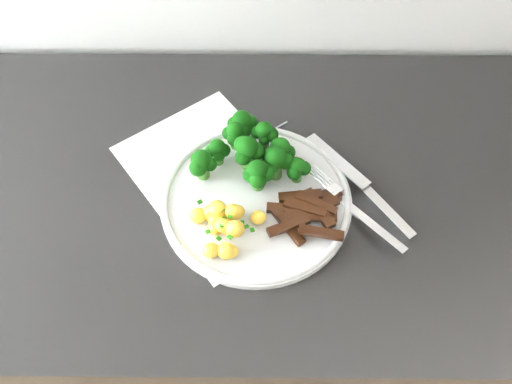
% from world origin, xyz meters
% --- Properties ---
extents(counter, '(2.45, 0.61, 0.92)m').
position_xyz_m(counter, '(0.06, 1.66, 0.46)').
color(counter, black).
rests_on(counter, ground).
extents(recipe_paper, '(0.37, 0.39, 0.00)m').
position_xyz_m(recipe_paper, '(-0.08, 1.69, 0.92)').
color(recipe_paper, white).
rests_on(recipe_paper, counter).
extents(plate, '(0.30, 0.30, 0.02)m').
position_xyz_m(plate, '(-0.02, 1.64, 0.93)').
color(plate, white).
rests_on(plate, counter).
extents(broccoli, '(0.19, 0.15, 0.07)m').
position_xyz_m(broccoli, '(-0.02, 1.71, 0.97)').
color(broccoli, '#30601E').
rests_on(broccoli, plate).
extents(potatoes, '(0.12, 0.09, 0.04)m').
position_xyz_m(potatoes, '(-0.07, 1.59, 0.95)').
color(potatoes, '#FDD650').
rests_on(potatoes, plate).
extents(beef_strips, '(0.12, 0.11, 0.03)m').
position_xyz_m(beef_strips, '(0.06, 1.61, 0.94)').
color(beef_strips, black).
rests_on(beef_strips, plate).
extents(fork, '(0.14, 0.16, 0.02)m').
position_xyz_m(fork, '(0.14, 1.61, 0.94)').
color(fork, silver).
rests_on(fork, plate).
extents(knife, '(0.16, 0.20, 0.03)m').
position_xyz_m(knife, '(0.16, 1.65, 0.93)').
color(knife, silver).
rests_on(knife, plate).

